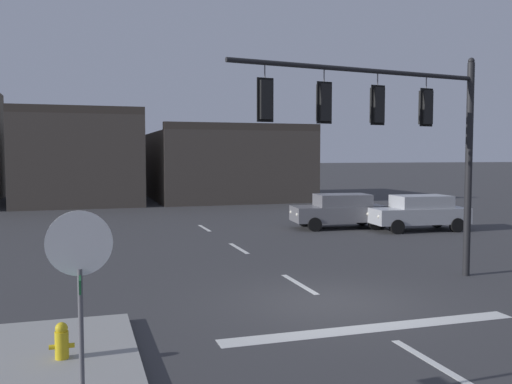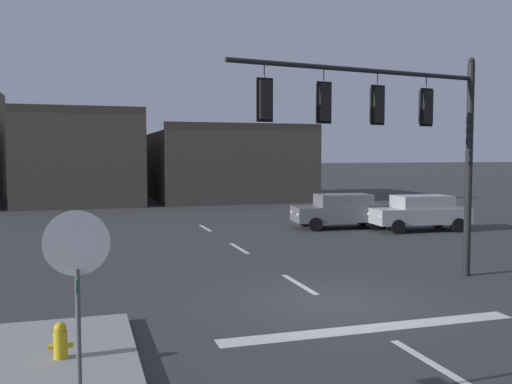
{
  "view_description": "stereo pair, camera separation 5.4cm",
  "coord_description": "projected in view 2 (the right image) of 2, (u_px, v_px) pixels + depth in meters",
  "views": [
    {
      "loc": [
        -5.55,
        -11.81,
        3.47
      ],
      "look_at": [
        -0.65,
        3.8,
        2.38
      ],
      "focal_mm": 39.37,
      "sensor_mm": 36.0,
      "label": 1
    },
    {
      "loc": [
        -5.5,
        -11.83,
        3.47
      ],
      "look_at": [
        -0.65,
        3.8,
        2.38
      ],
      "focal_mm": 39.37,
      "sensor_mm": 36.0,
      "label": 2
    }
  ],
  "objects": [
    {
      "name": "lane_centreline",
      "position": [
        299.0,
        284.0,
        15.04
      ],
      "size": [
        0.16,
        26.4,
        0.01
      ],
      "color": "silver",
      "rests_on": "ground"
    },
    {
      "name": "stop_sign",
      "position": [
        77.0,
        269.0,
        6.51
      ],
      "size": [
        0.76,
        0.64,
        2.83
      ],
      "color": "#56565B",
      "rests_on": "ground"
    },
    {
      "name": "building_row",
      "position": [
        67.0,
        156.0,
        41.34
      ],
      "size": [
        31.17,
        13.78,
        8.83
      ],
      "color": "#665B4C",
      "rests_on": "ground"
    },
    {
      "name": "stop_bar_paint",
      "position": [
        373.0,
        328.0,
        11.22
      ],
      "size": [
        6.4,
        0.5,
        0.01
      ],
      "primitive_type": "cube",
      "color": "silver",
      "rests_on": "ground"
    },
    {
      "name": "fire_hydrant",
      "position": [
        61.0,
        347.0,
        9.15
      ],
      "size": [
        0.4,
        0.3,
        0.75
      ],
      "color": "gold",
      "rests_on": "ground"
    },
    {
      "name": "car_lot_nearside",
      "position": [
        420.0,
        212.0,
        25.55
      ],
      "size": [
        4.57,
        2.23,
        1.61
      ],
      "color": "#9EA0A5",
      "rests_on": "ground"
    },
    {
      "name": "signal_mast_near_side",
      "position": [
        394.0,
        122.0,
        14.69
      ],
      "size": [
        7.47,
        1.19,
        6.19
      ],
      "color": "black",
      "rests_on": "ground"
    },
    {
      "name": "ground_plane",
      "position": [
        331.0,
        303.0,
        13.13
      ],
      "size": [
        400.0,
        400.0,
        0.0
      ],
      "primitive_type": "plane",
      "color": "#353538"
    },
    {
      "name": "car_lot_middle",
      "position": [
        341.0,
        210.0,
        26.36
      ],
      "size": [
        4.61,
        2.34,
        1.61
      ],
      "color": "slate",
      "rests_on": "ground"
    }
  ]
}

